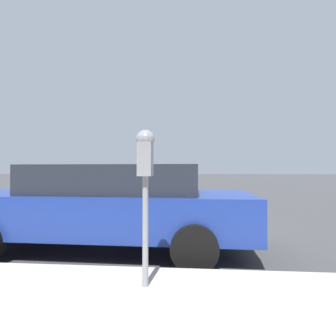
% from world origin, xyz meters
% --- Properties ---
extents(ground_plane, '(220.00, 220.00, 0.00)m').
position_xyz_m(ground_plane, '(0.00, 0.00, 0.00)').
color(ground_plane, '#424244').
extents(parking_meter, '(0.21, 0.19, 1.58)m').
position_xyz_m(parking_meter, '(-2.72, -0.57, 1.39)').
color(parking_meter, gray).
rests_on(parking_meter, sidewalk).
extents(car_blue, '(2.07, 4.95, 1.44)m').
position_xyz_m(car_blue, '(-0.95, 0.37, 0.77)').
color(car_blue, navy).
rests_on(car_blue, ground_plane).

